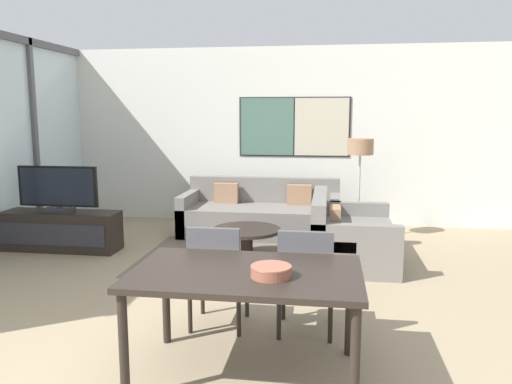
# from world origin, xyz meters

# --- Properties ---
(wall_back) EXTENTS (7.60, 0.09, 2.80)m
(wall_back) POSITION_xyz_m (0.01, 5.61, 1.41)
(wall_back) COLOR silver
(wall_back) RESTS_ON ground_plane
(area_rug) EXTENTS (2.57, 1.87, 0.01)m
(area_rug) POSITION_xyz_m (-0.08, 3.45, 0.00)
(area_rug) COLOR #706051
(area_rug) RESTS_ON ground_plane
(tv_console) EXTENTS (1.54, 0.44, 0.51)m
(tv_console) POSITION_xyz_m (-2.54, 3.49, 0.25)
(tv_console) COLOR black
(tv_console) RESTS_ON ground_plane
(television) EXTENTS (1.07, 0.20, 0.59)m
(television) POSITION_xyz_m (-2.54, 3.49, 0.80)
(television) COLOR #2D2D33
(television) RESTS_ON tv_console
(sofa_main) EXTENTS (2.29, 0.97, 0.80)m
(sofa_main) POSITION_xyz_m (-0.08, 4.76, 0.27)
(sofa_main) COLOR slate
(sofa_main) RESTS_ON ground_plane
(sofa_side) EXTENTS (0.97, 1.50, 0.80)m
(sofa_side) POSITION_xyz_m (1.12, 3.54, 0.27)
(sofa_side) COLOR slate
(sofa_side) RESTS_ON ground_plane
(coffee_table) EXTENTS (0.83, 0.83, 0.38)m
(coffee_table) POSITION_xyz_m (-0.08, 3.45, 0.28)
(coffee_table) COLOR black
(coffee_table) RESTS_ON ground_plane
(dining_table) EXTENTS (1.51, 0.93, 0.74)m
(dining_table) POSITION_xyz_m (0.37, 0.72, 0.67)
(dining_table) COLOR black
(dining_table) RESTS_ON ground_plane
(dining_chair_left) EXTENTS (0.46, 0.46, 0.88)m
(dining_chair_left) POSITION_xyz_m (0.01, 1.43, 0.49)
(dining_chair_left) COLOR #4C4C51
(dining_chair_left) RESTS_ON ground_plane
(dining_chair_centre) EXTENTS (0.46, 0.46, 0.88)m
(dining_chair_centre) POSITION_xyz_m (0.74, 1.42, 0.49)
(dining_chair_centre) COLOR #4C4C51
(dining_chair_centre) RESTS_ON ground_plane
(fruit_bowl) EXTENTS (0.26, 0.26, 0.07)m
(fruit_bowl) POSITION_xyz_m (0.55, 0.61, 0.78)
(fruit_bowl) COLOR #995642
(fruit_bowl) RESTS_ON dining_table
(floor_lamp) EXTENTS (0.36, 0.36, 1.42)m
(floor_lamp) POSITION_xyz_m (1.32, 4.59, 1.21)
(floor_lamp) COLOR #2D2D33
(floor_lamp) RESTS_ON ground_plane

